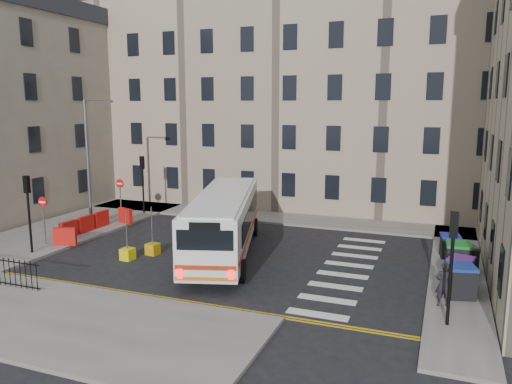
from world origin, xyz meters
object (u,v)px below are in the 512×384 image
Objects in this scene: wheelie_bin_a at (461,281)px; wheelie_bin_e at (450,246)px; streetlamp at (88,161)px; wheelie_bin_c at (458,257)px; wheelie_bin_d at (464,258)px; wheelie_bin_b at (460,272)px; bollard_chevron at (153,249)px; bus at (224,220)px; pedestrian at (443,284)px; bollard_yellow at (128,254)px.

wheelie_bin_a reaches higher than wheelie_bin_e.
streetlamp is 6.84× the size of wheelie_bin_e.
wheelie_bin_c is 0.98× the size of wheelie_bin_d.
streetlamp reaches higher than wheelie_bin_d.
wheelie_bin_b is at bearing 75.83° from wheelie_bin_a.
streetlamp is at bearing 152.40° from bollard_chevron.
bus reaches higher than wheelie_bin_a.
pedestrian is at bearing -8.45° from bollard_chevron.
wheelie_bin_e reaches higher than bollard_yellow.
wheelie_bin_d is 2.08m from wheelie_bin_e.
wheelie_bin_c reaches higher than wheelie_bin_e.
bollard_chevron is (6.93, -3.62, -4.04)m from streetlamp.
wheelie_bin_a reaches higher than wheelie_bin_d.
bollard_chevron is at bearing 60.48° from bollard_yellow.
wheelie_bin_b is 15.94m from bollard_yellow.
bus is 11.86m from wheelie_bin_a.
pedestrian is at bearing -15.10° from streetlamp.
wheelie_bin_a is 0.80× the size of pedestrian.
wheelie_bin_d is 2.34× the size of bollard_yellow.
bollard_chevron is at bearing -170.33° from wheelie_bin_e.
wheelie_bin_e is 1.98× the size of bollard_chevron.
wheelie_bin_e is (-0.34, 2.29, -0.10)m from wheelie_bin_c.
streetlamp reaches higher than wheelie_bin_e.
pedestrian reaches higher than wheelie_bin_a.
wheelie_bin_a is 15.17m from bollard_chevron.
bollard_chevron is at bearing -163.96° from wheelie_bin_b.
bus is at bearing 162.21° from wheelie_bin_d.
streetlamp is at bearing 150.96° from bus.
wheelie_bin_a is 1.19× the size of wheelie_bin_e.
wheelie_bin_c reaches higher than wheelie_bin_a.
pedestrian is at bearing -3.41° from bollard_yellow.
bollard_yellow is (-15.84, -1.67, -0.49)m from wheelie_bin_b.
bus is 11.69m from wheelie_bin_b.
bus is at bearing -11.97° from streetlamp.
wheelie_bin_d is at bearing 9.90° from bollard_chevron.
wheelie_bin_d is at bearing -10.90° from bus.
bus is at bearing 154.70° from wheelie_bin_a.
wheelie_bin_c is 2.29× the size of bollard_yellow.
bus is at bearing 21.63° from bollard_chevron.
bollard_chevron is at bearing -27.60° from streetlamp.
streetlamp is 13.57× the size of bollard_yellow.
streetlamp reaches higher than wheelie_bin_a.
bollard_yellow is (-4.24, -2.65, -1.56)m from bus.
wheelie_bin_a is 1.48m from pedestrian.
bollard_yellow is at bearing -119.52° from bollard_chevron.
streetlamp is at bearing -173.81° from wheelie_bin_b.
streetlamp is at bearing 174.85° from wheelie_bin_e.
bus is (10.47, -2.22, -2.48)m from streetlamp.
wheelie_bin_a is 5.52m from wheelie_bin_e.
wheelie_bin_b is at bearing -21.91° from bus.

